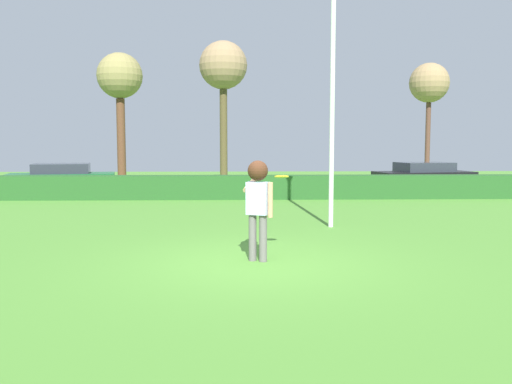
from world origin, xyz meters
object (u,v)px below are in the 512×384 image
lamppost (333,74)px  parked_car_black (424,175)px  frisbee (282,177)px  willow_tree (120,80)px  bare_elm_tree (223,69)px  person (258,196)px  parked_car_green (62,177)px  maple_tree (429,85)px

lamppost → parked_car_black: size_ratio=1.55×
frisbee → willow_tree: size_ratio=0.04×
willow_tree → bare_elm_tree: bare_elm_tree is taller
frisbee → parked_car_black: size_ratio=0.06×
person → lamppost: bearing=63.1°
parked_car_green → maple_tree: size_ratio=0.69×
person → lamppost: lamppost is taller
person → maple_tree: bearing=63.5°
maple_tree → bare_elm_tree: size_ratio=0.91×
person → parked_car_green: 15.00m
parked_car_black → parked_car_green: bearing=-176.8°
parked_car_black → lamppost: bearing=-120.2°
parked_car_green → parked_car_black: 15.35m
person → parked_car_green: size_ratio=0.40×
parked_car_black → bare_elm_tree: 11.00m
willow_tree → bare_elm_tree: 5.07m
maple_tree → bare_elm_tree: 11.56m
bare_elm_tree → parked_car_green: bearing=-142.4°
frisbee → bare_elm_tree: bare_elm_tree is taller
parked_car_green → willow_tree: bearing=66.7°
bare_elm_tree → parked_car_black: bearing=-25.3°
maple_tree → bare_elm_tree: bare_elm_tree is taller
maple_tree → willow_tree: maple_tree is taller
willow_tree → bare_elm_tree: bearing=13.9°
person → maple_tree: size_ratio=0.28×
lamppost → parked_car_green: 13.53m
person → parked_car_green: person is taller
frisbee → lamppost: 4.32m
parked_car_green → bare_elm_tree: bearing=37.6°
parked_car_green → maple_tree: maple_tree is taller
frisbee → maple_tree: bearing=64.0°
frisbee → parked_car_black: 15.11m
lamppost → parked_car_black: lamppost is taller
parked_car_black → willow_tree: (-13.68, 2.97, 4.38)m
person → parked_car_black: size_ratio=0.40×
bare_elm_tree → maple_tree: bearing=12.5°
bare_elm_tree → frisbee: bearing=-84.9°
parked_car_black → bare_elm_tree: (-8.81, 4.17, 5.09)m
parked_car_green → parked_car_black: bearing=3.2°
lamppost → parked_car_green: lamppost is taller
willow_tree → parked_car_green: bearing=-113.3°
frisbee → bare_elm_tree: 17.99m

